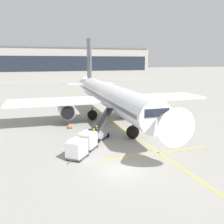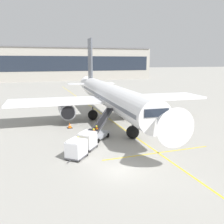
% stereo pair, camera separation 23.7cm
% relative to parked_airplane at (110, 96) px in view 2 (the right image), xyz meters
% --- Properties ---
extents(ground_plane, '(600.00, 600.00, 0.00)m').
position_rel_parked_airplane_xyz_m(ground_plane, '(-5.24, -17.86, -3.78)').
color(ground_plane, '#9E9B93').
extents(parked_airplane, '(31.00, 40.26, 13.85)m').
position_rel_parked_airplane_xyz_m(parked_airplane, '(0.00, 0.00, 0.00)').
color(parked_airplane, white).
rests_on(parked_airplane, ground).
extents(belt_loader, '(4.56, 4.48, 3.35)m').
position_rel_parked_airplane_xyz_m(belt_loader, '(-4.51, -8.71, -2.87)').
color(belt_loader, '#A3A8B2').
rests_on(belt_loader, ground).
extents(baggage_cart_lead, '(2.52, 2.58, 1.91)m').
position_rel_parked_airplane_xyz_m(baggage_cart_lead, '(-6.63, -11.69, -2.78)').
color(baggage_cart_lead, '#515156').
rests_on(baggage_cart_lead, ground).
extents(baggage_cart_second, '(2.52, 2.58, 1.91)m').
position_rel_parked_airplane_xyz_m(baggage_cart_second, '(-8.22, -13.83, -2.78)').
color(baggage_cart_second, '#515156').
rests_on(baggage_cart_second, ground).
extents(ground_crew_by_loader, '(0.36, 0.54, 1.74)m').
position_rel_parked_airplane_xyz_m(ground_crew_by_loader, '(-4.80, -8.95, -2.78)').
color(ground_crew_by_loader, black).
rests_on(ground_crew_by_loader, ground).
extents(ground_crew_by_carts, '(0.29, 0.57, 1.74)m').
position_rel_parked_airplane_xyz_m(ground_crew_by_carts, '(-7.75, -12.55, -2.78)').
color(ground_crew_by_carts, '#333847').
rests_on(ground_crew_by_carts, ground).
extents(ground_crew_marshaller, '(0.54, 0.37, 1.74)m').
position_rel_parked_airplane_xyz_m(ground_crew_marshaller, '(-5.44, -10.09, -2.78)').
color(ground_crew_marshaller, black).
rests_on(ground_crew_marshaller, ground).
extents(safety_cone_engine_keepout, '(0.68, 0.68, 0.77)m').
position_rel_parked_airplane_xyz_m(safety_cone_engine_keepout, '(-6.96, -2.76, -3.40)').
color(safety_cone_engine_keepout, black).
rests_on(safety_cone_engine_keepout, ground).
extents(apron_guidance_line_lead_in, '(0.20, 110.00, 0.01)m').
position_rel_parked_airplane_xyz_m(apron_guidance_line_lead_in, '(-0.03, -0.72, -3.77)').
color(apron_guidance_line_lead_in, yellow).
rests_on(apron_guidance_line_lead_in, ground).
extents(apron_guidance_line_stop_bar, '(12.00, 0.20, 0.01)m').
position_rel_parked_airplane_xyz_m(apron_guidance_line_stop_bar, '(-0.04, -15.21, -3.77)').
color(apron_guidance_line_stop_bar, yellow).
rests_on(apron_guidance_line_stop_bar, ground).
extents(terminal_building, '(119.62, 18.18, 15.84)m').
position_rel_parked_airplane_xyz_m(terminal_building, '(-11.29, 88.84, 4.09)').
color(terminal_building, '#A8A399').
rests_on(terminal_building, ground).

